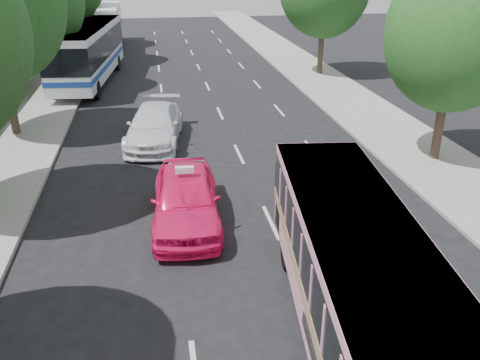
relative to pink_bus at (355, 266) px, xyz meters
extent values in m
plane|color=black|center=(-1.53, 1.25, -1.78)|extent=(120.00, 120.00, 0.00)
cube|color=#9E998E|center=(-10.03, 21.25, -1.71)|extent=(4.00, 90.00, 0.15)
cube|color=#9E998E|center=(6.97, 21.25, -1.72)|extent=(4.00, 90.00, 0.12)
cube|color=#9E998E|center=(-11.83, 21.25, -0.88)|extent=(0.30, 90.00, 1.50)
cylinder|color=#38281E|center=(-10.23, 15.25, 0.12)|extent=(0.36, 0.36, 3.80)
cylinder|color=#38281E|center=(-10.13, 23.25, -0.03)|extent=(0.36, 0.36, 3.50)
cylinder|color=#38281E|center=(-10.03, 31.25, 0.21)|extent=(0.36, 0.36, 3.99)
cylinder|color=#38281E|center=(-10.23, 39.25, 0.08)|extent=(0.36, 0.36, 3.72)
cylinder|color=#38281E|center=(7.17, 9.25, -0.17)|extent=(0.36, 0.36, 3.23)
ellipsoid|color=#264D1B|center=(7.17, 9.25, 3.23)|extent=(5.10, 5.10, 5.87)
sphere|color=#264D1B|center=(7.57, 8.95, 4.25)|extent=(3.32, 3.31, 3.31)
cylinder|color=#38281E|center=(7.47, 25.25, 0.12)|extent=(0.36, 0.36, 3.80)
cube|color=pink|center=(0.00, 0.00, -0.12)|extent=(3.26, 9.15, 2.40)
cube|color=#9E7A59|center=(0.00, 0.00, -0.40)|extent=(3.30, 9.17, 0.31)
cube|color=black|center=(0.00, 0.00, 0.32)|extent=(3.32, 9.19, 0.98)
cube|color=pink|center=(0.00, 0.00, 1.01)|extent=(3.28, 9.17, 0.14)
cylinder|color=black|center=(-0.65, 2.78, -1.32)|extent=(0.37, 0.96, 0.93)
cylinder|color=black|center=(1.27, 2.56, -1.32)|extent=(0.37, 0.96, 0.93)
imported|color=#FF1665|center=(-3.13, 5.65, -0.92)|extent=(2.32, 5.16, 1.72)
imported|color=silver|center=(-3.95, 13.28, -1.00)|extent=(2.93, 5.67, 1.57)
cube|color=silver|center=(-7.83, 25.40, 0.28)|extent=(3.70, 12.13, 3.03)
cube|color=black|center=(-7.83, 25.40, 0.66)|extent=(3.75, 12.17, 1.49)
cube|color=navy|center=(-7.83, 25.40, -0.49)|extent=(3.74, 12.16, 0.30)
cube|color=silver|center=(-7.83, 25.40, 1.73)|extent=(3.72, 12.15, 0.14)
cylinder|color=black|center=(-8.58, 29.27, -1.24)|extent=(0.42, 1.12, 1.09)
cylinder|color=black|center=(-6.35, 29.05, -1.24)|extent=(0.42, 1.12, 1.09)
cylinder|color=black|center=(-9.36, 21.35, -1.24)|extent=(0.42, 1.12, 1.09)
cylinder|color=black|center=(-7.13, 21.13, -1.24)|extent=(0.42, 1.12, 1.09)
cube|color=white|center=(-7.73, 38.11, 0.24)|extent=(2.58, 11.74, 2.98)
cube|color=black|center=(-7.73, 38.11, 0.61)|extent=(2.63, 11.78, 1.47)
cube|color=navy|center=(-7.73, 38.11, -0.51)|extent=(2.62, 11.76, 0.29)
cube|color=white|center=(-7.73, 38.11, 1.67)|extent=(2.60, 11.76, 0.14)
cylinder|color=black|center=(-8.86, 41.82, -1.25)|extent=(0.32, 1.08, 1.07)
cylinder|color=black|center=(-6.67, 41.84, -1.25)|extent=(0.32, 1.08, 1.07)
cylinder|color=black|center=(-8.80, 34.00, -1.25)|extent=(0.32, 1.08, 1.07)
cylinder|color=black|center=(-6.61, 34.02, -1.25)|extent=(0.32, 1.08, 1.07)
cube|color=silver|center=(-3.13, 5.65, 0.03)|extent=(0.56, 0.21, 0.18)
camera|label=1|loc=(-3.84, -8.34, 5.93)|focal=38.00mm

